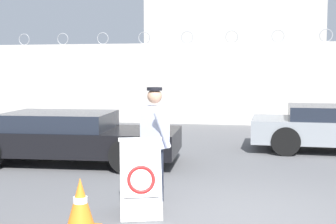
# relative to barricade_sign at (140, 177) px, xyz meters

# --- Properties ---
(ground_plane) EXTENTS (90.00, 90.00, 0.00)m
(ground_plane) POSITION_rel_barricade_sign_xyz_m (1.40, 0.22, -0.55)
(ground_plane) COLOR #5B5B5E
(perimeter_wall) EXTENTS (36.00, 0.30, 3.53)m
(perimeter_wall) POSITION_rel_barricade_sign_xyz_m (1.40, 11.37, 1.00)
(perimeter_wall) COLOR #ADA8A0
(perimeter_wall) RESTS_ON ground_plane
(building_block) EXTENTS (7.36, 7.56, 6.21)m
(building_block) POSITION_rel_barricade_sign_xyz_m (0.47, 16.77, 2.56)
(building_block) COLOR #B2ADA3
(building_block) RESTS_ON ground_plane
(barricade_sign) EXTENTS (0.78, 0.90, 1.10)m
(barricade_sign) POSITION_rel_barricade_sign_xyz_m (0.00, 0.00, 0.00)
(barricade_sign) COLOR white
(barricade_sign) RESTS_ON ground_plane
(security_guard) EXTENTS (0.57, 0.61, 1.78)m
(security_guard) POSITION_rel_barricade_sign_xyz_m (0.03, 0.78, 0.45)
(security_guard) COLOR #232838
(security_guard) RESTS_ON ground_plane
(traffic_cone_mid) EXTENTS (0.43, 0.43, 0.69)m
(traffic_cone_mid) POSITION_rel_barricade_sign_xyz_m (-0.59, -0.78, -0.21)
(traffic_cone_mid) COLOR orange
(traffic_cone_mid) RESTS_ON ground_plane
(parked_car_front_coupe) EXTENTS (4.89, 2.25, 1.12)m
(parked_car_front_coupe) POSITION_rel_barricade_sign_xyz_m (-2.52, 3.31, 0.04)
(parked_car_front_coupe) COLOR black
(parked_car_front_coupe) RESTS_ON ground_plane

